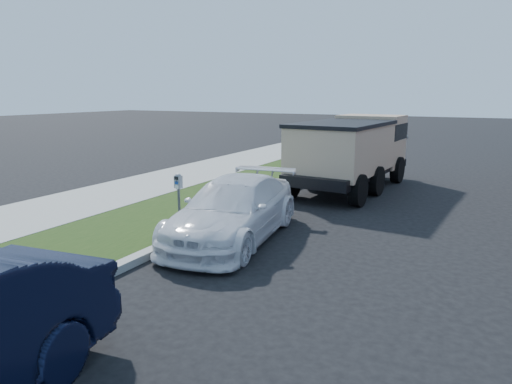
% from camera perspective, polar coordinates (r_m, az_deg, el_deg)
% --- Properties ---
extents(ground, '(120.00, 120.00, 0.00)m').
position_cam_1_polar(ground, '(9.03, 4.98, -8.29)').
color(ground, black).
rests_on(ground, ground).
extents(streetside, '(6.12, 50.00, 0.15)m').
position_cam_1_polar(streetside, '(13.54, -13.79, -1.33)').
color(streetside, gray).
rests_on(streetside, ground).
extents(parking_meter, '(0.19, 0.14, 1.29)m').
position_cam_1_polar(parking_meter, '(10.41, -9.66, 0.37)').
color(parking_meter, '#3F4247').
rests_on(parking_meter, ground).
extents(white_wagon, '(2.43, 4.79, 1.33)m').
position_cam_1_polar(white_wagon, '(10.03, -2.69, -2.17)').
color(white_wagon, white).
rests_on(white_wagon, ground).
extents(dump_truck, '(2.79, 6.23, 2.38)m').
position_cam_1_polar(dump_truck, '(15.75, 12.04, 5.33)').
color(dump_truck, black).
rests_on(dump_truck, ground).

